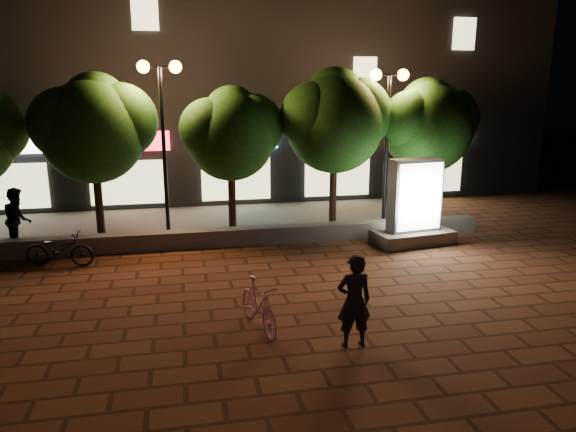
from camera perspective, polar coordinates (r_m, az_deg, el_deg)
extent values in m
plane|color=brown|center=(11.95, -5.76, -8.72)|extent=(80.00, 80.00, 0.00)
cube|color=slate|center=(15.64, -7.27, -2.29)|extent=(16.00, 0.45, 0.50)
cube|color=slate|center=(18.10, -7.85, -0.76)|extent=(16.00, 5.00, 0.08)
cube|color=black|center=(24.02, -9.31, 14.73)|extent=(28.00, 8.00, 10.00)
cube|color=white|center=(20.91, -28.21, 6.83)|extent=(3.20, 0.12, 0.70)
cube|color=beige|center=(21.10, -27.75, 2.80)|extent=(2.60, 0.10, 1.60)
cube|color=red|center=(20.13, -17.18, 7.64)|extent=(3.20, 0.12, 0.70)
cube|color=beige|center=(20.33, -16.88, 3.44)|extent=(2.60, 0.10, 1.60)
cube|color=#52B5D7|center=(20.13, -5.68, 8.19)|extent=(3.20, 0.12, 0.70)
cube|color=beige|center=(20.34, -5.58, 3.98)|extent=(2.60, 0.10, 1.60)
cube|color=orange|center=(20.91, 5.40, 8.41)|extent=(3.20, 0.12, 0.70)
cube|color=beige|center=(21.11, 5.31, 4.35)|extent=(2.60, 0.10, 1.60)
cube|color=silver|center=(22.39, 15.36, 8.34)|extent=(3.20, 0.12, 0.70)
cube|color=beige|center=(22.58, 15.12, 4.55)|extent=(2.60, 0.10, 1.60)
cube|color=beige|center=(20.10, -15.11, 20.36)|extent=(0.90, 0.10, 1.20)
cube|color=beige|center=(21.13, 8.24, 14.90)|extent=(0.90, 0.10, 1.20)
cube|color=beige|center=(22.85, 18.38, 18.05)|extent=(0.90, 0.10, 1.20)
cylinder|color=black|center=(16.91, -19.65, 1.72)|extent=(0.24, 0.24, 2.34)
sphere|color=#26591A|center=(16.64, -20.21, 8.45)|extent=(3.00, 3.00, 3.00)
sphere|color=#26591A|center=(16.72, -17.62, 9.71)|extent=(2.25, 2.25, 2.25)
sphere|color=#26591A|center=(16.59, -22.69, 9.09)|extent=(2.10, 2.10, 2.10)
sphere|color=#26591A|center=(16.92, -19.91, 11.11)|extent=(1.95, 1.95, 1.95)
cylinder|color=black|center=(16.81, -6.02, 2.16)|extent=(0.24, 0.24, 2.21)
sphere|color=#26591A|center=(16.54, -6.19, 8.43)|extent=(2.70, 2.70, 2.70)
sphere|color=#26591A|center=(16.78, -3.95, 9.58)|extent=(2.03, 2.03, 2.02)
sphere|color=#26591A|center=(16.32, -8.31, 9.17)|extent=(1.89, 1.89, 1.89)
sphere|color=#26591A|center=(16.84, -6.02, 10.84)|extent=(1.76, 1.76, 1.76)
cylinder|color=black|center=(17.40, 4.86, 2.96)|extent=(0.24, 0.24, 2.43)
sphere|color=#26591A|center=(17.13, 5.00, 9.77)|extent=(3.10, 3.10, 3.10)
sphere|color=#26591A|center=(17.53, 7.31, 10.79)|extent=(2.33, 2.33, 2.33)
sphere|color=#26591A|center=(16.78, 2.84, 10.57)|extent=(2.17, 2.17, 2.17)
sphere|color=#26591A|center=(17.45, 5.05, 12.39)|extent=(2.01, 2.02, 2.02)
cylinder|color=black|center=(18.55, 14.40, 3.05)|extent=(0.24, 0.24, 2.29)
sphere|color=#26591A|center=(18.30, 14.77, 9.04)|extent=(2.90, 2.90, 2.90)
sphere|color=#26591A|center=(18.78, 16.58, 9.95)|extent=(2.18, 2.17, 2.17)
sphere|color=#26591A|center=(17.87, 13.13, 9.83)|extent=(2.03, 2.03, 2.03)
sphere|color=#26591A|center=(18.62, 14.72, 11.35)|extent=(1.89, 1.88, 1.88)
cylinder|color=black|center=(16.32, -13.13, 6.50)|extent=(0.12, 0.12, 5.00)
cylinder|color=black|center=(16.21, -13.63, 15.29)|extent=(0.90, 0.08, 0.08)
sphere|color=#FFA13F|center=(16.23, -15.27, 15.19)|extent=(0.36, 0.36, 0.36)
sphere|color=#FFA13F|center=(16.20, -11.98, 15.37)|extent=(0.36, 0.36, 0.36)
cylinder|color=black|center=(17.58, 10.49, 6.81)|extent=(0.12, 0.12, 4.80)
cylinder|color=black|center=(17.46, 10.85, 14.64)|extent=(0.90, 0.08, 0.08)
sphere|color=#FFA13F|center=(17.29, 9.42, 14.71)|extent=(0.36, 0.36, 0.36)
sphere|color=#FFA13F|center=(17.63, 12.25, 14.57)|extent=(0.36, 0.36, 0.36)
cube|color=slate|center=(16.21, 13.19, -2.18)|extent=(2.47, 1.49, 0.39)
cube|color=#4C4C51|center=(15.91, 13.44, 2.19)|extent=(1.61, 0.75, 2.13)
cube|color=white|center=(15.68, 13.99, 1.99)|extent=(1.40, 0.24, 1.94)
cube|color=white|center=(16.15, 12.90, 2.38)|extent=(1.40, 0.24, 1.94)
imported|color=pink|center=(10.29, -3.17, -9.53)|extent=(0.87, 1.72, 1.00)
imported|color=black|center=(9.59, 7.09, -9.05)|extent=(0.63, 0.42, 1.72)
imported|color=black|center=(14.94, -23.32, -3.29)|extent=(1.85, 0.97, 0.92)
imported|color=black|center=(16.55, -26.99, -0.28)|extent=(0.89, 1.01, 1.77)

